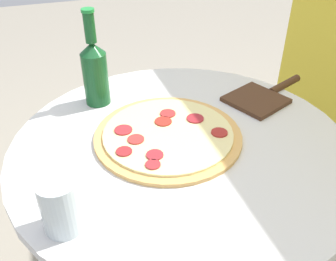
% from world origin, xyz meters
% --- Properties ---
extents(table, '(0.82, 0.82, 0.74)m').
position_xyz_m(table, '(0.00, 0.00, 0.53)').
color(table, silver).
rests_on(table, ground_plane).
extents(pizza, '(0.36, 0.36, 0.02)m').
position_xyz_m(pizza, '(-0.03, -0.03, 0.74)').
color(pizza, tan).
rests_on(pizza, table).
extents(beer_bottle, '(0.07, 0.07, 0.26)m').
position_xyz_m(beer_bottle, '(-0.25, -0.16, 0.84)').
color(beer_bottle, '#144C23').
rests_on(beer_bottle, table).
extents(pizza_paddle, '(0.19, 0.29, 0.02)m').
position_xyz_m(pizza_paddle, '(-0.12, 0.29, 0.74)').
color(pizza_paddle, '#422819').
rests_on(pizza_paddle, table).
extents(drinking_glass, '(0.07, 0.07, 0.11)m').
position_xyz_m(drinking_glass, '(0.18, -0.29, 0.79)').
color(drinking_glass, silver).
rests_on(drinking_glass, table).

